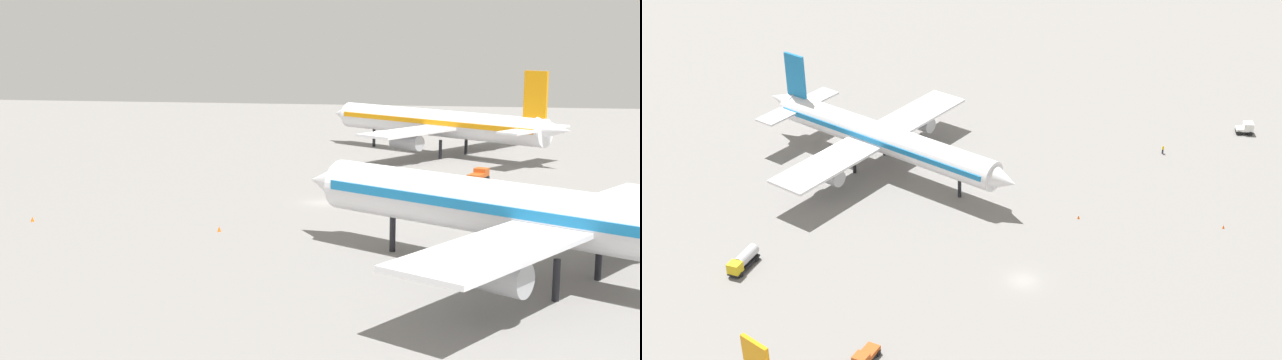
# 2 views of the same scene
# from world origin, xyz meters

# --- Properties ---
(ground) EXTENTS (288.00, 288.00, 0.00)m
(ground) POSITION_xyz_m (0.00, 0.00, 0.00)
(ground) COLOR gray
(airplane_at_gate) EXTENTS (42.44, 50.48, 17.35)m
(airplane_at_gate) POSITION_xyz_m (33.36, 25.86, 6.31)
(airplane_at_gate) COLOR white
(airplane_at_gate) RESTS_ON ground
(airplane_taxiing) EXTENTS (37.86, 44.77, 15.86)m
(airplane_taxiing) POSITION_xyz_m (-46.24, 14.35, 5.76)
(airplane_taxiing) COLOR white
(airplane_taxiing) RESTS_ON ground
(pushback_tractor) EXTENTS (4.79, 3.50, 1.90)m
(pushback_tractor) POSITION_xyz_m (-19.62, 20.81, 0.97)
(pushback_tractor) COLOR black
(pushback_tractor) RESTS_ON ground
(safety_cone_near_gate) EXTENTS (0.44, 0.44, 0.60)m
(safety_cone_near_gate) POSITION_xyz_m (16.68, -32.61, 0.30)
(safety_cone_near_gate) COLOR #EA590C
(safety_cone_near_gate) RESTS_ON ground
(safety_cone_mid_apron) EXTENTS (0.44, 0.44, 0.60)m
(safety_cone_mid_apron) POSITION_xyz_m (18.19, -9.04, 0.30)
(safety_cone_mid_apron) COLOR #EA590C
(safety_cone_mid_apron) RESTS_ON ground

